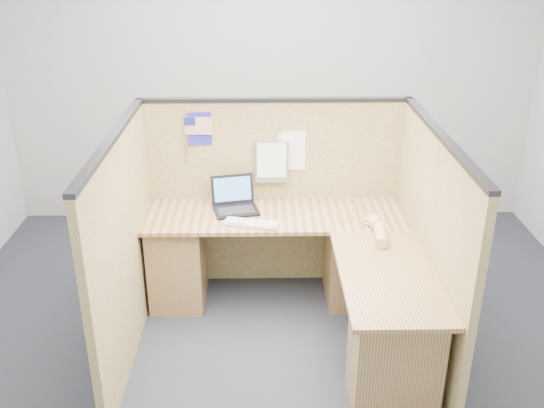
{
  "coord_description": "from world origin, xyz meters",
  "views": [
    {
      "loc": [
        -0.1,
        -3.41,
        2.64
      ],
      "look_at": [
        -0.03,
        0.5,
        0.89
      ],
      "focal_mm": 40.0,
      "sensor_mm": 36.0,
      "label": 1
    }
  ],
  "objects_px": {
    "keyboard": "(251,224)",
    "mouse": "(373,222)",
    "l_desk": "(302,280)",
    "laptop": "(236,201)"
  },
  "relations": [
    {
      "from": "laptop",
      "to": "keyboard",
      "type": "xyz_separation_m",
      "value": [
        0.11,
        -0.29,
        -0.05
      ]
    },
    {
      "from": "keyboard",
      "to": "laptop",
      "type": "bearing_deg",
      "value": 125.56
    },
    {
      "from": "keyboard",
      "to": "mouse",
      "type": "distance_m",
      "value": 0.87
    },
    {
      "from": "l_desk",
      "to": "laptop",
      "type": "xyz_separation_m",
      "value": [
        -0.48,
        0.5,
        0.39
      ]
    },
    {
      "from": "l_desk",
      "to": "keyboard",
      "type": "bearing_deg",
      "value": 149.85
    },
    {
      "from": "mouse",
      "to": "keyboard",
      "type": "bearing_deg",
      "value": 178.66
    },
    {
      "from": "l_desk",
      "to": "keyboard",
      "type": "distance_m",
      "value": 0.55
    },
    {
      "from": "l_desk",
      "to": "laptop",
      "type": "distance_m",
      "value": 0.8
    },
    {
      "from": "l_desk",
      "to": "laptop",
      "type": "bearing_deg",
      "value": 133.42
    },
    {
      "from": "l_desk",
      "to": "keyboard",
      "type": "height_order",
      "value": "keyboard"
    }
  ]
}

